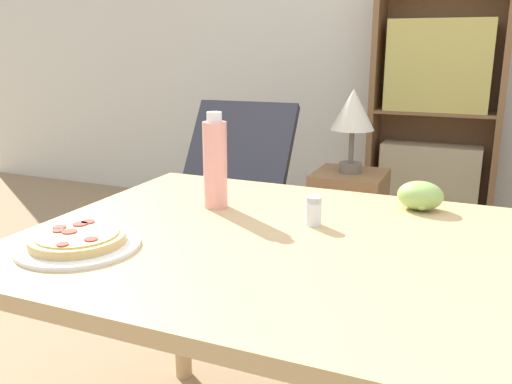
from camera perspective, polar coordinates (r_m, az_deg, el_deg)
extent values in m
cube|color=silver|center=(3.73, 19.12, 16.28)|extent=(8.00, 0.05, 2.60)
cube|color=tan|center=(1.25, 4.01, -5.80)|extent=(1.24, 0.93, 0.03)
cylinder|color=tan|center=(1.96, -7.95, -9.79)|extent=(0.06, 0.06, 0.72)
cylinder|color=white|center=(1.25, -18.21, -5.36)|extent=(0.27, 0.27, 0.01)
cylinder|color=#DBB26B|center=(1.25, -18.27, -4.72)|extent=(0.21, 0.21, 0.02)
cylinder|color=#EACC7A|center=(1.24, -18.31, -4.20)|extent=(0.18, 0.18, 0.00)
cylinder|color=#A83328|center=(1.18, -19.69, -5.21)|extent=(0.02, 0.02, 0.00)
cylinder|color=#A83328|center=(1.25, -19.05, -3.96)|extent=(0.03, 0.03, 0.00)
cylinder|color=#A83328|center=(1.30, -18.03, -3.23)|extent=(0.03, 0.03, 0.00)
cylinder|color=#A83328|center=(1.27, -20.10, -3.84)|extent=(0.02, 0.02, 0.00)
cylinder|color=#A83328|center=(1.31, -17.28, -3.02)|extent=(0.03, 0.03, 0.00)
cylinder|color=#A83328|center=(1.19, -16.98, -4.77)|extent=(0.03, 0.03, 0.00)
cylinder|color=#A83328|center=(1.29, -19.98, -3.50)|extent=(0.03, 0.03, 0.00)
ellipsoid|color=#93BC5B|center=(1.52, 16.90, -0.36)|extent=(0.12, 0.09, 0.08)
sphere|color=#93BC5B|center=(1.49, 17.11, -1.42)|extent=(0.02, 0.02, 0.02)
sphere|color=#93BC5B|center=(1.52, 17.28, -0.22)|extent=(0.02, 0.02, 0.02)
sphere|color=#93BC5B|center=(1.56, 16.62, -0.66)|extent=(0.03, 0.03, 0.03)
sphere|color=#93BC5B|center=(1.52, 17.55, -0.09)|extent=(0.03, 0.03, 0.03)
sphere|color=#93BC5B|center=(1.49, 17.65, -0.81)|extent=(0.03, 0.03, 0.03)
sphere|color=#93BC5B|center=(1.49, 16.29, -1.10)|extent=(0.03, 0.03, 0.03)
sphere|color=#93BC5B|center=(1.52, 17.95, -1.35)|extent=(0.02, 0.02, 0.02)
sphere|color=#93BC5B|center=(1.50, 17.08, -1.32)|extent=(0.02, 0.02, 0.02)
sphere|color=#93BC5B|center=(1.50, 17.06, -0.38)|extent=(0.03, 0.03, 0.03)
sphere|color=#93BC5B|center=(1.55, 16.64, 0.32)|extent=(0.03, 0.03, 0.03)
cylinder|color=pink|center=(1.46, -4.32, 2.83)|extent=(0.06, 0.06, 0.23)
cylinder|color=white|center=(1.44, -4.42, 7.90)|extent=(0.04, 0.04, 0.03)
cylinder|color=white|center=(1.34, 6.07, -2.30)|extent=(0.04, 0.04, 0.06)
cylinder|color=#B7B7BC|center=(1.33, 6.11, -0.81)|extent=(0.04, 0.04, 0.01)
cube|color=black|center=(2.88, -3.45, -7.92)|extent=(0.56, 0.58, 0.10)
cube|color=#383842|center=(2.70, -4.31, -2.47)|extent=(0.60, 0.54, 0.14)
cube|color=#383842|center=(2.91, -1.90, 3.80)|extent=(0.59, 0.44, 0.55)
cube|color=brown|center=(3.63, 12.42, 8.48)|extent=(0.04, 0.29, 1.55)
cube|color=brown|center=(3.56, 24.28, 7.39)|extent=(0.04, 0.29, 1.55)
cube|color=brown|center=(3.72, 18.51, 8.21)|extent=(0.78, 0.01, 1.55)
cube|color=brown|center=(3.74, 17.35, -3.57)|extent=(0.71, 0.28, 0.02)
cube|color=tan|center=(3.64, 17.66, 0.54)|extent=(0.61, 0.20, 0.54)
cube|color=brown|center=(3.58, 18.31, 7.98)|extent=(0.71, 0.28, 0.02)
cube|color=#CCBC5B|center=(3.53, 18.66, 12.48)|extent=(0.61, 0.20, 0.54)
cube|color=brown|center=(2.77, 9.61, -3.78)|extent=(0.34, 0.34, 0.58)
cylinder|color=#665B51|center=(2.68, 9.90, 2.55)|extent=(0.11, 0.11, 0.05)
cylinder|color=#665B51|center=(2.66, 10.01, 4.75)|extent=(0.02, 0.02, 0.16)
cone|color=beige|center=(2.64, 10.18, 8.56)|extent=(0.21, 0.21, 0.19)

